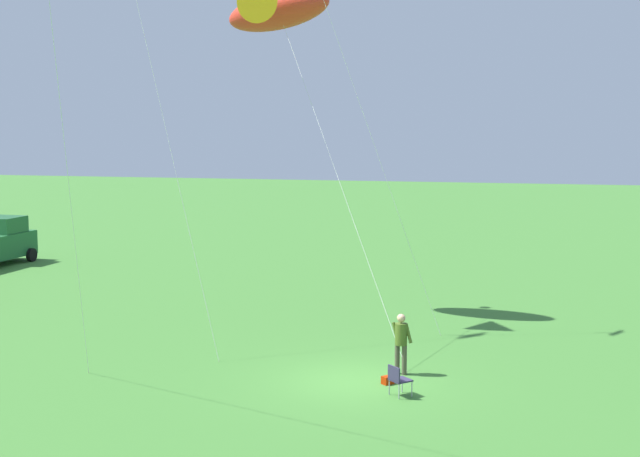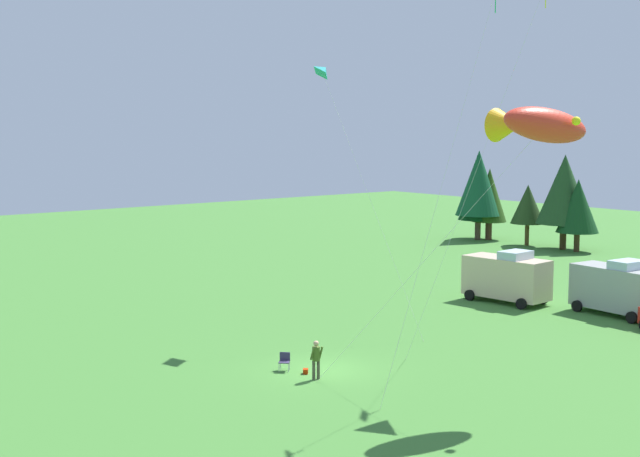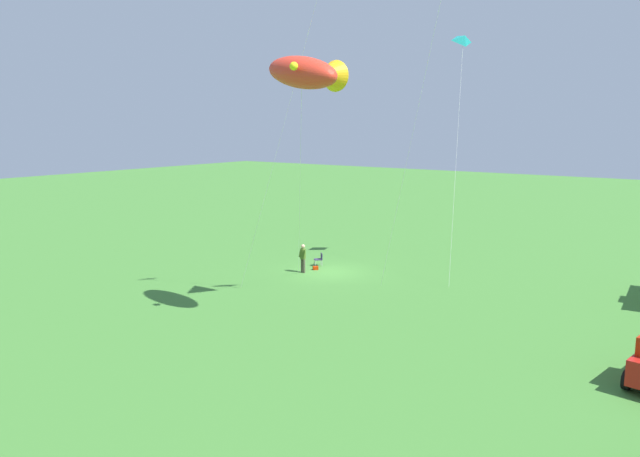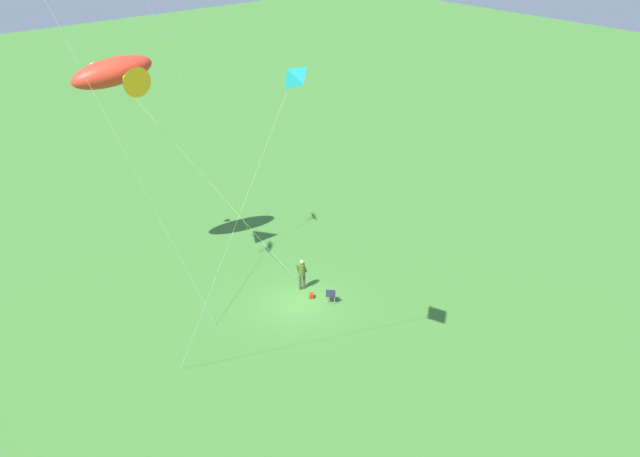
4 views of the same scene
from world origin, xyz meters
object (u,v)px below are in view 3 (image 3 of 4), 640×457
kite_delta_teal (465,40)px  folding_chair (320,258)px  person_kite_flyer (303,256)px  backpack_on_grass (316,268)px  kite_large_fish (308,73)px

kite_delta_teal → folding_chair: bearing=-51.4°
person_kite_flyer → backpack_on_grass: person_kite_flyer is taller
person_kite_flyer → kite_delta_teal: 16.41m
folding_chair → kite_large_fish: 15.24m
backpack_on_grass → kite_delta_teal: 16.63m
backpack_on_grass → kite_large_fish: bearing=34.4°
backpack_on_grass → kite_delta_teal: (-6.54, 6.48, 13.86)m
folding_chair → backpack_on_grass: 1.16m
kite_large_fish → kite_delta_teal: (-14.65, 0.93, 2.84)m
kite_delta_teal → kite_large_fish: bearing=-3.6°
kite_large_fish → backpack_on_grass: bearing=-145.6°
kite_large_fish → folding_chair: bearing=-146.8°
backpack_on_grass → kite_delta_teal: size_ratio=0.02×
kite_delta_teal → backpack_on_grass: bearing=-44.8°
folding_chair → kite_delta_teal: (-5.52, 6.90, 13.48)m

